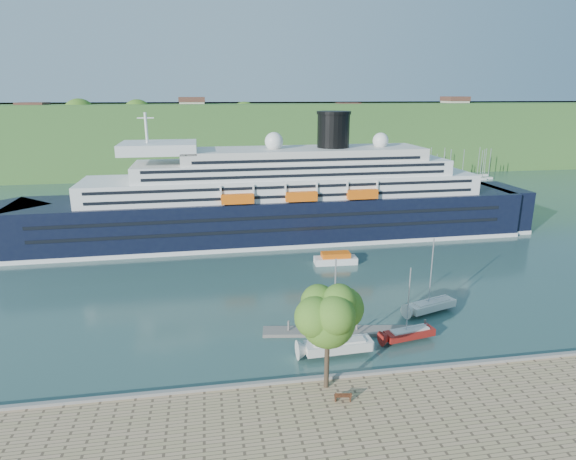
# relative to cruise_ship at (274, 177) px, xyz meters

# --- Properties ---
(ground) EXTENTS (400.00, 400.00, 0.00)m
(ground) POSITION_rel_cruise_ship_xyz_m (3.18, -50.27, -12.20)
(ground) COLOR #2A4C45
(ground) RESTS_ON ground
(far_hillside) EXTENTS (400.00, 50.00, 24.00)m
(far_hillside) POSITION_rel_cruise_ship_xyz_m (3.18, 94.73, -0.20)
(far_hillside) COLOR #346126
(far_hillside) RESTS_ON ground
(quay_coping) EXTENTS (220.00, 0.50, 0.30)m
(quay_coping) POSITION_rel_cruise_ship_xyz_m (3.18, -50.47, -11.05)
(quay_coping) COLOR slate
(quay_coping) RESTS_ON promenade
(cruise_ship) EXTENTS (108.87, 17.40, 24.40)m
(cruise_ship) POSITION_rel_cruise_ship_xyz_m (0.00, 0.00, 0.00)
(cruise_ship) COLOR black
(cruise_ship) RESTS_ON ground
(park_bench) EXTENTS (1.68, 0.90, 1.02)m
(park_bench) POSITION_rel_cruise_ship_xyz_m (-1.36, -54.08, -10.69)
(park_bench) COLOR #4E2916
(park_bench) RESTS_ON promenade
(promenade_tree) EXTENTS (6.72, 6.72, 11.13)m
(promenade_tree) POSITION_rel_cruise_ship_xyz_m (-2.31, -51.77, -5.64)
(promenade_tree) COLOR #39681B
(promenade_tree) RESTS_ON promenade
(floating_pontoon) EXTENTS (18.44, 4.89, 0.41)m
(floating_pontoon) POSITION_rel_cruise_ship_xyz_m (2.27, -39.93, -12.00)
(floating_pontoon) COLOR gray
(floating_pontoon) RESTS_ON ground
(sailboat_white_near) EXTENTS (8.33, 2.68, 10.63)m
(sailboat_white_near) POSITION_rel_cruise_ship_xyz_m (0.78, -44.75, -6.89)
(sailboat_white_near) COLOR silver
(sailboat_white_near) RESTS_ON ground
(sailboat_red) EXTENTS (6.86, 3.03, 8.57)m
(sailboat_red) POSITION_rel_cruise_ship_xyz_m (9.71, -43.00, -7.91)
(sailboat_red) COLOR maroon
(sailboat_red) RESTS_ON ground
(sailboat_white_far) EXTENTS (7.80, 4.30, 9.72)m
(sailboat_white_far) POSITION_rel_cruise_ship_xyz_m (15.51, -36.46, -7.34)
(sailboat_white_far) COLOR silver
(sailboat_white_far) RESTS_ON ground
(tender_launch) EXTENTS (7.25, 2.71, 1.98)m
(tender_launch) POSITION_rel_cruise_ship_xyz_m (8.03, -16.32, -11.21)
(tender_launch) COLOR #EC5E0D
(tender_launch) RESTS_ON ground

